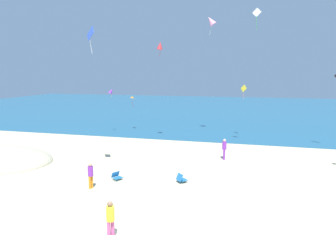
{
  "coord_description": "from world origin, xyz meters",
  "views": [
    {
      "loc": [
        4.73,
        -10.94,
        6.95
      ],
      "look_at": [
        0.0,
        7.97,
        4.01
      ],
      "focal_mm": 31.17,
      "sensor_mm": 36.0,
      "label": 1
    }
  ],
  "objects_px": {
    "kite_pink": "(211,21)",
    "person_3": "(224,148)",
    "person_2": "(91,174)",
    "kite_purple": "(111,91)",
    "kite_red": "(160,46)",
    "beach_chair_mid_beach": "(181,178)",
    "kite_yellow": "(244,89)",
    "kite_orange": "(133,97)",
    "person_1": "(110,218)",
    "beach_chair_near_camera": "(117,176)",
    "kite_white": "(257,13)",
    "kite_blue": "(90,34)"
  },
  "relations": [
    {
      "from": "person_1",
      "to": "kite_white",
      "type": "distance_m",
      "value": 20.72
    },
    {
      "from": "kite_orange",
      "to": "kite_white",
      "type": "height_order",
      "value": "kite_white"
    },
    {
      "from": "beach_chair_mid_beach",
      "to": "kite_pink",
      "type": "relative_size",
      "value": 0.38
    },
    {
      "from": "person_3",
      "to": "kite_yellow",
      "type": "distance_m",
      "value": 9.98
    },
    {
      "from": "kite_white",
      "to": "kite_pink",
      "type": "bearing_deg",
      "value": 128.22
    },
    {
      "from": "kite_yellow",
      "to": "kite_purple",
      "type": "bearing_deg",
      "value": -174.84
    },
    {
      "from": "kite_orange",
      "to": "kite_pink",
      "type": "xyz_separation_m",
      "value": [
        9.27,
        -0.48,
        8.44
      ]
    },
    {
      "from": "person_2",
      "to": "kite_purple",
      "type": "bearing_deg",
      "value": -55.12
    },
    {
      "from": "beach_chair_near_camera",
      "to": "kite_white",
      "type": "relative_size",
      "value": 0.43
    },
    {
      "from": "kite_pink",
      "to": "person_3",
      "type": "bearing_deg",
      "value": -76.05
    },
    {
      "from": "beach_chair_mid_beach",
      "to": "kite_purple",
      "type": "xyz_separation_m",
      "value": [
        -10.98,
        13.42,
        4.71
      ]
    },
    {
      "from": "person_2",
      "to": "kite_orange",
      "type": "bearing_deg",
      "value": -62.82
    },
    {
      "from": "kite_orange",
      "to": "person_1",
      "type": "bearing_deg",
      "value": -71.48
    },
    {
      "from": "person_3",
      "to": "kite_blue",
      "type": "relative_size",
      "value": 0.94
    },
    {
      "from": "kite_red",
      "to": "kite_white",
      "type": "relative_size",
      "value": 0.79
    },
    {
      "from": "person_2",
      "to": "kite_white",
      "type": "height_order",
      "value": "kite_white"
    },
    {
      "from": "person_3",
      "to": "kite_pink",
      "type": "distance_m",
      "value": 14.88
    },
    {
      "from": "kite_purple",
      "to": "person_1",
      "type": "bearing_deg",
      "value": -65.41
    },
    {
      "from": "person_1",
      "to": "kite_orange",
      "type": "bearing_deg",
      "value": -37.64
    },
    {
      "from": "beach_chair_mid_beach",
      "to": "kite_yellow",
      "type": "distance_m",
      "value": 16.06
    },
    {
      "from": "kite_blue",
      "to": "kite_yellow",
      "type": "xyz_separation_m",
      "value": [
        9.96,
        14.55,
        -4.17
      ]
    },
    {
      "from": "kite_yellow",
      "to": "kite_orange",
      "type": "xyz_separation_m",
      "value": [
        -12.95,
        0.69,
        -1.22
      ]
    },
    {
      "from": "kite_blue",
      "to": "kite_purple",
      "type": "relative_size",
      "value": 1.66
    },
    {
      "from": "beach_chair_near_camera",
      "to": "person_1",
      "type": "xyz_separation_m",
      "value": [
        2.67,
        -6.59,
        0.74
      ]
    },
    {
      "from": "person_3",
      "to": "kite_yellow",
      "type": "height_order",
      "value": "kite_yellow"
    },
    {
      "from": "kite_orange",
      "to": "kite_purple",
      "type": "relative_size",
      "value": 1.23
    },
    {
      "from": "kite_purple",
      "to": "beach_chair_mid_beach",
      "type": "bearing_deg",
      "value": -50.7
    },
    {
      "from": "kite_purple",
      "to": "kite_red",
      "type": "bearing_deg",
      "value": -22.12
    },
    {
      "from": "kite_orange",
      "to": "kite_white",
      "type": "distance_m",
      "value": 17.03
    },
    {
      "from": "person_2",
      "to": "beach_chair_mid_beach",
      "type": "bearing_deg",
      "value": -141.81
    },
    {
      "from": "person_2",
      "to": "kite_purple",
      "type": "xyz_separation_m",
      "value": [
        -5.81,
        15.68,
        4.06
      ]
    },
    {
      "from": "beach_chair_mid_beach",
      "to": "kite_purple",
      "type": "distance_m",
      "value": 17.97
    },
    {
      "from": "beach_chair_mid_beach",
      "to": "kite_orange",
      "type": "distance_m",
      "value": 18.36
    },
    {
      "from": "person_2",
      "to": "person_3",
      "type": "relative_size",
      "value": 0.93
    },
    {
      "from": "person_1",
      "to": "kite_white",
      "type": "xyz_separation_m",
      "value": [
        6.2,
        16.38,
        11.07
      ]
    },
    {
      "from": "person_1",
      "to": "kite_orange",
      "type": "distance_m",
      "value": 23.99
    },
    {
      "from": "kite_purple",
      "to": "kite_yellow",
      "type": "bearing_deg",
      "value": 5.16
    },
    {
      "from": "person_1",
      "to": "kite_purple",
      "type": "height_order",
      "value": "kite_purple"
    },
    {
      "from": "kite_pink",
      "to": "kite_red",
      "type": "bearing_deg",
      "value": -136.81
    },
    {
      "from": "beach_chair_mid_beach",
      "to": "kite_yellow",
      "type": "height_order",
      "value": "kite_yellow"
    },
    {
      "from": "beach_chair_mid_beach",
      "to": "person_2",
      "type": "height_order",
      "value": "person_2"
    },
    {
      "from": "beach_chair_near_camera",
      "to": "kite_yellow",
      "type": "bearing_deg",
      "value": 92.99
    },
    {
      "from": "beach_chair_near_camera",
      "to": "kite_orange",
      "type": "height_order",
      "value": "kite_orange"
    },
    {
      "from": "beach_chair_mid_beach",
      "to": "kite_orange",
      "type": "xyz_separation_m",
      "value": [
        -9.14,
        15.45,
        3.86
      ]
    },
    {
      "from": "kite_purple",
      "to": "kite_pink",
      "type": "bearing_deg",
      "value": 7.92
    },
    {
      "from": "kite_red",
      "to": "person_1",
      "type": "bearing_deg",
      "value": -81.12
    },
    {
      "from": "beach_chair_near_camera",
      "to": "kite_red",
      "type": "relative_size",
      "value": 0.54
    },
    {
      "from": "kite_orange",
      "to": "person_2",
      "type": "bearing_deg",
      "value": -77.36
    },
    {
      "from": "beach_chair_near_camera",
      "to": "kite_pink",
      "type": "distance_m",
      "value": 20.27
    },
    {
      "from": "person_3",
      "to": "kite_red",
      "type": "height_order",
      "value": "kite_red"
    }
  ]
}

